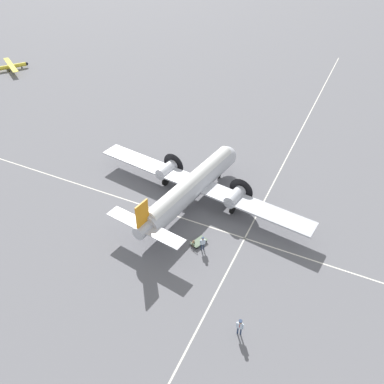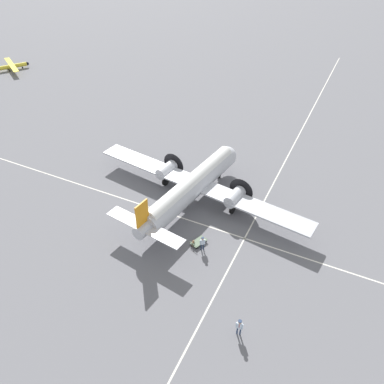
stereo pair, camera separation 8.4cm
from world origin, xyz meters
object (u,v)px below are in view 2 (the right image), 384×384
Objects in this scene: airliner_main at (194,184)px; baggage_cart at (199,242)px; crew_foreground at (239,326)px; suitcase_near_door at (178,243)px; passenger_boarding at (203,242)px; suitcase_upright_spare at (193,243)px; light_aircraft_distant at (11,66)px.

airliner_main is 14.64× the size of baggage_cart.
crew_foreground is (-13.61, -10.47, -1.35)m from airliner_main.
suitcase_near_door is at bearing -40.79° from crew_foreground.
passenger_boarding is 0.90× the size of baggage_cart.
baggage_cart is at bearing -60.01° from suitcase_near_door.
baggage_cart is (7.68, 7.11, -0.86)m from crew_foreground.
suitcase_near_door is 1.50m from suitcase_upright_spare.
crew_foreground is at bearing -126.77° from suitcase_near_door.
airliner_main is 3.10× the size of light_aircraft_distant.
crew_foreground is at bearing -134.17° from airliner_main.
crew_foreground is 10.50m from baggage_cart.
passenger_boarding is 1.19m from baggage_cart.
passenger_boarding is (7.10, 6.42, -0.08)m from crew_foreground.
airliner_main is 7.37m from suitcase_upright_spare.
airliner_main is at bearing 24.87° from suitcase_upright_spare.
suitcase_upright_spare is at bearing -67.35° from suitcase_near_door.
suitcase_near_door is at bearing -158.98° from airliner_main.
suitcase_near_door is 0.07× the size of light_aircraft_distant.
crew_foreground is at bearing -83.49° from passenger_boarding.
suitcase_upright_spare is 0.61m from baggage_cart.
suitcase_upright_spare is (-6.39, -2.96, -2.18)m from airliner_main.
airliner_main reaches higher than light_aircraft_distant.
suitcase_upright_spare is (0.12, 1.09, -0.76)m from passenger_boarding.
light_aircraft_distant is (22.28, 52.32, -1.67)m from airliner_main.
passenger_boarding is at bearing -85.09° from light_aircraft_distant.
crew_foreground is 3.02× the size of suitcase_near_door.
suitcase_near_door is 0.96× the size of suitcase_upright_spare.
suitcase_near_door is at bearing -86.52° from light_aircraft_distant.
airliner_main is at bearing -81.10° from light_aircraft_distant.
passenger_boarding is 2.63m from suitcase_near_door.
light_aircraft_distant reaches higher than suitcase_near_door.
passenger_boarding reaches higher than suitcase_near_door.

